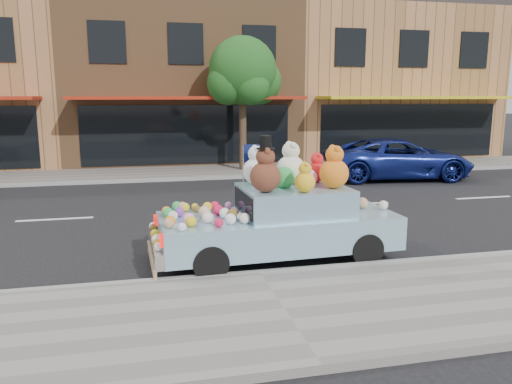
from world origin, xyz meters
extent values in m
plane|color=black|center=(0.00, 0.00, 0.00)|extent=(120.00, 120.00, 0.00)
cube|color=gray|center=(0.00, -6.50, 0.06)|extent=(60.00, 3.00, 0.12)
cube|color=gray|center=(0.00, 6.50, 0.06)|extent=(60.00, 3.00, 0.12)
cube|color=gray|center=(0.00, -5.00, 0.07)|extent=(60.00, 0.12, 0.13)
cube|color=gray|center=(0.00, 5.00, 0.07)|extent=(60.00, 0.12, 0.13)
cube|color=olive|center=(0.00, 12.00, 3.50)|extent=(10.00, 8.00, 7.00)
cube|color=#332D2B|center=(0.00, 12.00, 7.15)|extent=(10.00, 8.00, 0.30)
cube|color=black|center=(0.00, 7.98, 1.40)|extent=(8.50, 0.06, 2.40)
cube|color=#9F200E|center=(0.00, 7.10, 2.90)|extent=(9.00, 1.80, 0.12)
cube|color=black|center=(-3.00, 7.98, 5.00)|extent=(1.40, 0.06, 1.60)
cube|color=black|center=(0.00, 7.98, 5.00)|extent=(1.40, 0.06, 1.60)
cube|color=black|center=(3.00, 7.98, 5.00)|extent=(1.40, 0.06, 1.60)
cube|color=#AA7147|center=(10.00, 12.00, 3.50)|extent=(10.00, 8.00, 7.00)
cube|color=#332D2B|center=(10.00, 12.00, 7.15)|extent=(10.00, 8.00, 0.30)
cube|color=black|center=(10.00, 7.98, 1.40)|extent=(8.50, 0.06, 2.40)
cube|color=gold|center=(10.00, 7.10, 2.90)|extent=(9.00, 1.80, 0.12)
cube|color=black|center=(7.00, 7.98, 5.00)|extent=(1.40, 0.06, 1.60)
cube|color=black|center=(10.00, 7.98, 5.00)|extent=(1.40, 0.06, 1.60)
cube|color=black|center=(13.00, 7.98, 5.00)|extent=(1.40, 0.06, 1.60)
cylinder|color=#38281C|center=(2.00, 6.50, 1.60)|extent=(0.28, 0.28, 3.20)
sphere|color=#164E19|center=(2.00, 6.50, 3.92)|extent=(2.60, 2.60, 2.60)
sphere|color=#164E19|center=(2.70, 6.80, 3.52)|extent=(1.80, 1.80, 1.80)
sphere|color=#164E19|center=(1.40, 6.30, 3.42)|extent=(1.60, 1.60, 1.60)
sphere|color=#164E19|center=(2.20, 5.90, 3.32)|extent=(1.40, 1.40, 1.40)
sphere|color=#164E19|center=(1.70, 7.10, 3.62)|extent=(1.60, 1.60, 1.60)
imported|color=navy|center=(7.20, 3.72, 0.73)|extent=(5.52, 3.06, 1.46)
cylinder|color=black|center=(1.99, -4.81, 0.30)|extent=(0.61, 0.22, 0.60)
cylinder|color=black|center=(1.93, -3.25, 0.30)|extent=(0.61, 0.22, 0.60)
cylinder|color=black|center=(-0.80, -4.93, 0.30)|extent=(0.61, 0.22, 0.60)
cylinder|color=black|center=(-0.87, -3.37, 0.30)|extent=(0.61, 0.22, 0.60)
cube|color=#91BFD8|center=(0.56, -4.09, 0.55)|extent=(4.37, 1.88, 0.60)
cube|color=#91BFD8|center=(0.86, -4.08, 1.10)|extent=(1.96, 1.58, 0.50)
cube|color=silver|center=(-1.66, -4.18, 0.40)|extent=(0.23, 1.79, 0.26)
cube|color=red|center=(-1.58, -4.86, 0.72)|extent=(0.07, 0.28, 0.16)
cube|color=red|center=(-1.63, -3.50, 0.72)|extent=(0.07, 0.28, 0.16)
cube|color=black|center=(-0.09, -4.12, 1.10)|extent=(0.09, 1.30, 0.40)
sphere|color=#572818|center=(0.23, -4.45, 1.62)|extent=(0.54, 0.54, 0.54)
sphere|color=#572818|center=(0.23, -4.45, 1.96)|extent=(0.33, 0.33, 0.33)
sphere|color=#572818|center=(0.23, -4.57, 2.07)|extent=(0.13, 0.13, 0.13)
sphere|color=#572818|center=(0.23, -4.34, 2.07)|extent=(0.13, 0.13, 0.13)
cylinder|color=black|center=(0.23, -4.45, 2.11)|extent=(0.32, 0.32, 0.02)
cylinder|color=black|center=(0.23, -4.45, 2.22)|extent=(0.20, 0.20, 0.22)
sphere|color=beige|center=(0.90, -3.73, 1.62)|extent=(0.55, 0.55, 0.55)
sphere|color=beige|center=(0.90, -3.73, 1.97)|extent=(0.34, 0.34, 0.34)
sphere|color=beige|center=(0.90, -3.84, 2.08)|extent=(0.13, 0.13, 0.13)
sphere|color=beige|center=(0.90, -3.61, 2.08)|extent=(0.13, 0.13, 0.13)
sphere|color=orange|center=(1.52, -4.35, 1.62)|extent=(0.53, 0.53, 0.53)
sphere|color=orange|center=(1.52, -4.35, 1.96)|extent=(0.33, 0.33, 0.33)
sphere|color=orange|center=(1.52, -4.47, 2.06)|extent=(0.13, 0.13, 0.13)
sphere|color=orange|center=(1.52, -4.24, 2.06)|extent=(0.13, 0.13, 0.13)
sphere|color=red|center=(1.44, -3.65, 1.54)|extent=(0.39, 0.39, 0.39)
sphere|color=red|center=(1.44, -3.65, 1.79)|extent=(0.24, 0.24, 0.24)
sphere|color=red|center=(1.44, -3.74, 1.87)|extent=(0.09, 0.09, 0.09)
sphere|color=red|center=(1.44, -3.57, 1.87)|extent=(0.09, 0.09, 0.09)
sphere|color=white|center=(0.24, -3.65, 1.60)|extent=(0.50, 0.50, 0.50)
sphere|color=white|center=(0.24, -3.65, 1.92)|extent=(0.31, 0.31, 0.31)
sphere|color=white|center=(0.24, -3.76, 2.02)|extent=(0.12, 0.12, 0.12)
sphere|color=white|center=(0.24, -3.54, 2.02)|extent=(0.12, 0.12, 0.12)
sphere|color=orange|center=(0.88, -4.63, 1.53)|extent=(0.36, 0.36, 0.36)
sphere|color=orange|center=(0.88, -4.63, 1.76)|extent=(0.22, 0.22, 0.22)
sphere|color=orange|center=(0.88, -4.71, 1.84)|extent=(0.09, 0.09, 0.09)
sphere|color=orange|center=(0.88, -4.55, 1.84)|extent=(0.09, 0.09, 0.09)
sphere|color=green|center=(0.66, -4.09, 1.53)|extent=(0.40, 0.40, 0.40)
sphere|color=pink|center=(1.16, -4.02, 1.50)|extent=(0.32, 0.32, 0.32)
sphere|color=gold|center=(-1.08, -4.61, 0.94)|extent=(0.18, 0.18, 0.18)
sphere|color=pink|center=(-0.25, -3.46, 0.92)|extent=(0.14, 0.14, 0.14)
sphere|color=silver|center=(-0.42, -4.62, 0.95)|extent=(0.19, 0.19, 0.19)
sphere|color=silver|center=(-0.44, -4.17, 0.94)|extent=(0.19, 0.19, 0.19)
sphere|color=gold|center=(-1.08, -3.49, 0.93)|extent=(0.17, 0.17, 0.17)
sphere|color=beige|center=(-0.79, -4.03, 0.92)|extent=(0.13, 0.13, 0.13)
sphere|color=gold|center=(-1.44, -3.75, 0.93)|extent=(0.17, 0.17, 0.17)
sphere|color=pink|center=(-0.25, -4.06, 0.93)|extent=(0.16, 0.16, 0.16)
sphere|color=red|center=(-0.53, -3.51, 0.94)|extent=(0.17, 0.17, 0.17)
sphere|color=red|center=(-0.52, -3.88, 0.94)|extent=(0.19, 0.19, 0.19)
sphere|color=green|center=(-1.23, -3.39, 0.94)|extent=(0.18, 0.18, 0.18)
sphere|color=beige|center=(-0.17, -4.62, 0.94)|extent=(0.19, 0.19, 0.19)
sphere|color=gold|center=(-0.68, -3.60, 0.94)|extent=(0.19, 0.19, 0.19)
sphere|color=beige|center=(-1.35, -4.15, 0.94)|extent=(0.18, 0.18, 0.18)
sphere|color=gold|center=(-0.89, -3.40, 0.92)|extent=(0.13, 0.13, 0.13)
sphere|color=brown|center=(-0.88, -3.58, 0.92)|extent=(0.13, 0.13, 0.13)
sphere|color=red|center=(-1.45, -3.73, 0.93)|extent=(0.17, 0.17, 0.17)
sphere|color=orange|center=(-1.42, -4.57, 0.95)|extent=(0.19, 0.19, 0.19)
sphere|color=#733093|center=(-1.22, -3.87, 0.94)|extent=(0.17, 0.17, 0.17)
sphere|color=red|center=(-0.63, -4.74, 0.93)|extent=(0.15, 0.15, 0.15)
sphere|color=pink|center=(-1.10, -4.47, 0.95)|extent=(0.20, 0.20, 0.20)
sphere|color=#A77E5B|center=(-1.44, -4.62, 0.93)|extent=(0.17, 0.17, 0.17)
sphere|color=pink|center=(-0.75, -4.01, 0.93)|extent=(0.15, 0.15, 0.15)
sphere|color=silver|center=(-0.20, -4.39, 0.92)|extent=(0.14, 0.14, 0.14)
sphere|color=silver|center=(-1.25, -4.87, 0.92)|extent=(0.14, 0.14, 0.14)
sphere|color=#A77E5B|center=(-1.13, -3.46, 0.94)|extent=(0.18, 0.18, 0.18)
sphere|color=brown|center=(-0.32, -4.30, 0.95)|extent=(0.20, 0.20, 0.20)
sphere|color=beige|center=(-0.78, -4.45, 0.95)|extent=(0.20, 0.20, 0.20)
sphere|color=green|center=(-1.42, -3.93, 0.95)|extent=(0.19, 0.19, 0.19)
sphere|color=#D8A88C|center=(-0.79, -4.10, 0.97)|extent=(0.22, 0.22, 0.22)
sphere|color=red|center=(-1.65, -4.39, 0.60)|extent=(0.15, 0.15, 0.15)
sphere|color=gold|center=(-1.66, -4.05, 0.61)|extent=(0.16, 0.16, 0.16)
sphere|color=gold|center=(-1.64, -4.50, 0.59)|extent=(0.13, 0.13, 0.13)
sphere|color=silver|center=(-1.68, -3.53, 0.61)|extent=(0.16, 0.16, 0.16)
sphere|color=#733093|center=(-1.68, -3.48, 0.61)|extent=(0.15, 0.15, 0.15)
sphere|color=beige|center=(-1.65, -4.37, 0.60)|extent=(0.13, 0.13, 0.13)
sphere|color=brown|center=(-1.68, -3.59, 0.61)|extent=(0.15, 0.15, 0.15)
sphere|color=beige|center=(-1.65, -4.45, 0.62)|extent=(0.18, 0.18, 0.18)
sphere|color=silver|center=(-1.63, -4.80, 0.60)|extent=(0.15, 0.15, 0.15)
sphere|color=#A77E5B|center=(2.27, -3.98, 0.96)|extent=(0.22, 0.22, 0.22)
sphere|color=brown|center=(1.89, -4.27, 0.95)|extent=(0.20, 0.20, 0.20)
sphere|color=beige|center=(2.62, -4.16, 0.94)|extent=(0.18, 0.18, 0.18)
sphere|color=#733093|center=(1.89, -3.46, 0.95)|extent=(0.20, 0.20, 0.20)
cylinder|color=#997A54|center=(-1.70, -5.03, 0.17)|extent=(0.06, 0.06, 0.17)
sphere|color=#997A54|center=(-1.70, -5.03, 0.26)|extent=(0.07, 0.07, 0.07)
cylinder|color=#997A54|center=(-1.71, -4.90, 0.17)|extent=(0.06, 0.06, 0.17)
sphere|color=#997A54|center=(-1.71, -4.90, 0.26)|extent=(0.07, 0.07, 0.07)
cylinder|color=#997A54|center=(-1.71, -4.77, 0.17)|extent=(0.06, 0.06, 0.17)
sphere|color=#997A54|center=(-1.71, -4.77, 0.26)|extent=(0.07, 0.07, 0.07)
cylinder|color=#997A54|center=(-1.72, -4.64, 0.17)|extent=(0.06, 0.06, 0.17)
sphere|color=#997A54|center=(-1.72, -4.64, 0.26)|extent=(0.07, 0.07, 0.07)
cylinder|color=#997A54|center=(-1.72, -4.51, 0.17)|extent=(0.06, 0.06, 0.17)
sphere|color=#997A54|center=(-1.72, -4.51, 0.26)|extent=(0.07, 0.07, 0.07)
cylinder|color=#997A54|center=(-1.73, -4.38, 0.17)|extent=(0.06, 0.06, 0.17)
sphere|color=#997A54|center=(-1.73, -4.38, 0.26)|extent=(0.07, 0.07, 0.07)
cylinder|color=#997A54|center=(-1.73, -4.25, 0.17)|extent=(0.06, 0.06, 0.17)
sphere|color=#997A54|center=(-1.73, -4.25, 0.26)|extent=(0.07, 0.07, 0.07)
cylinder|color=#997A54|center=(-1.74, -4.12, 0.17)|extent=(0.06, 0.06, 0.17)
sphere|color=#997A54|center=(-1.74, -4.12, 0.26)|extent=(0.07, 0.07, 0.07)
cylinder|color=#997A54|center=(-1.74, -3.99, 0.17)|extent=(0.06, 0.06, 0.17)
sphere|color=#997A54|center=(-1.74, -3.99, 0.26)|extent=(0.07, 0.07, 0.07)
cylinder|color=#997A54|center=(-1.75, -3.86, 0.17)|extent=(0.06, 0.06, 0.17)
sphere|color=#997A54|center=(-1.75, -3.86, 0.26)|extent=(0.07, 0.07, 0.07)
cylinder|color=#997A54|center=(-1.75, -3.73, 0.17)|extent=(0.06, 0.06, 0.17)
sphere|color=#997A54|center=(-1.75, -3.73, 0.26)|extent=(0.07, 0.07, 0.07)
cylinder|color=#997A54|center=(-1.76, -3.60, 0.17)|extent=(0.06, 0.06, 0.17)
sphere|color=#997A54|center=(-1.76, -3.60, 0.26)|extent=(0.07, 0.07, 0.07)
cylinder|color=#997A54|center=(-1.77, -3.47, 0.17)|extent=(0.06, 0.06, 0.17)
sphere|color=#997A54|center=(-1.77, -3.47, 0.26)|extent=(0.07, 0.07, 0.07)
cylinder|color=#997A54|center=(-1.77, -3.34, 0.17)|extent=(0.06, 0.06, 0.17)
sphere|color=#997A54|center=(-1.77, -3.34, 0.26)|extent=(0.07, 0.07, 0.07)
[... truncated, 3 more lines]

